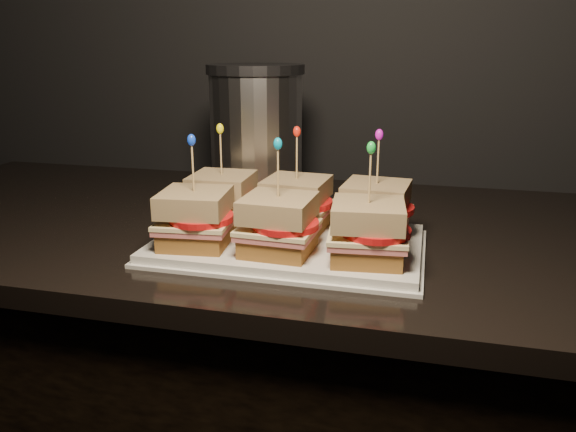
# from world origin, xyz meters

# --- Properties ---
(granite_slab) EXTENTS (2.41, 0.71, 0.03)m
(granite_slab) POSITION_xyz_m (0.21, 1.65, 0.93)
(granite_slab) COLOR black
(granite_slab) RESTS_ON cabinet
(platter) EXTENTS (0.40, 0.25, 0.02)m
(platter) POSITION_xyz_m (-0.11, 1.52, 0.95)
(platter) COLOR white
(platter) RESTS_ON granite_slab
(platter_rim) EXTENTS (0.41, 0.26, 0.01)m
(platter_rim) POSITION_xyz_m (-0.11, 1.52, 0.95)
(platter_rim) COLOR white
(platter_rim) RESTS_ON granite_slab
(sandwich_0_bread_bot) EXTENTS (0.10, 0.10, 0.03)m
(sandwich_0_bread_bot) POSITION_xyz_m (-0.24, 1.58, 0.97)
(sandwich_0_bread_bot) COLOR #5C3415
(sandwich_0_bread_bot) RESTS_ON platter
(sandwich_0_ham) EXTENTS (0.11, 0.10, 0.01)m
(sandwich_0_ham) POSITION_xyz_m (-0.24, 1.58, 0.99)
(sandwich_0_ham) COLOR #C75959
(sandwich_0_ham) RESTS_ON sandwich_0_bread_bot
(sandwich_0_cheese) EXTENTS (0.11, 0.10, 0.01)m
(sandwich_0_cheese) POSITION_xyz_m (-0.24, 1.58, 1.00)
(sandwich_0_cheese) COLOR #F5E09F
(sandwich_0_cheese) RESTS_ON sandwich_0_ham
(sandwich_0_tomato) EXTENTS (0.09, 0.09, 0.01)m
(sandwich_0_tomato) POSITION_xyz_m (-0.22, 1.57, 1.01)
(sandwich_0_tomato) COLOR red
(sandwich_0_tomato) RESTS_ON sandwich_0_cheese
(sandwich_0_bread_top) EXTENTS (0.10, 0.10, 0.03)m
(sandwich_0_bread_top) POSITION_xyz_m (-0.24, 1.58, 1.03)
(sandwich_0_bread_top) COLOR brown
(sandwich_0_bread_top) RESTS_ON sandwich_0_tomato
(sandwich_0_pick) EXTENTS (0.00, 0.00, 0.09)m
(sandwich_0_pick) POSITION_xyz_m (-0.24, 1.58, 1.07)
(sandwich_0_pick) COLOR tan
(sandwich_0_pick) RESTS_ON sandwich_0_bread_top
(sandwich_0_frill) EXTENTS (0.01, 0.01, 0.02)m
(sandwich_0_frill) POSITION_xyz_m (-0.24, 1.58, 1.12)
(sandwich_0_frill) COLOR yellow
(sandwich_0_frill) RESTS_ON sandwich_0_pick
(sandwich_1_bread_bot) EXTENTS (0.10, 0.10, 0.03)m
(sandwich_1_bread_bot) POSITION_xyz_m (-0.11, 1.58, 0.97)
(sandwich_1_bread_bot) COLOR #5C3415
(sandwich_1_bread_bot) RESTS_ON platter
(sandwich_1_ham) EXTENTS (0.11, 0.11, 0.01)m
(sandwich_1_ham) POSITION_xyz_m (-0.11, 1.58, 0.99)
(sandwich_1_ham) COLOR #C75959
(sandwich_1_ham) RESTS_ON sandwich_1_bread_bot
(sandwich_1_cheese) EXTENTS (0.11, 0.11, 0.01)m
(sandwich_1_cheese) POSITION_xyz_m (-0.11, 1.58, 1.00)
(sandwich_1_cheese) COLOR #F5E09F
(sandwich_1_cheese) RESTS_ON sandwich_1_ham
(sandwich_1_tomato) EXTENTS (0.09, 0.09, 0.01)m
(sandwich_1_tomato) POSITION_xyz_m (-0.10, 1.57, 1.01)
(sandwich_1_tomato) COLOR red
(sandwich_1_tomato) RESTS_ON sandwich_1_cheese
(sandwich_1_bread_top) EXTENTS (0.10, 0.10, 0.03)m
(sandwich_1_bread_top) POSITION_xyz_m (-0.11, 1.58, 1.03)
(sandwich_1_bread_top) COLOR brown
(sandwich_1_bread_top) RESTS_ON sandwich_1_tomato
(sandwich_1_pick) EXTENTS (0.00, 0.00, 0.09)m
(sandwich_1_pick) POSITION_xyz_m (-0.11, 1.58, 1.07)
(sandwich_1_pick) COLOR tan
(sandwich_1_pick) RESTS_ON sandwich_1_bread_top
(sandwich_1_frill) EXTENTS (0.01, 0.01, 0.02)m
(sandwich_1_frill) POSITION_xyz_m (-0.11, 1.58, 1.12)
(sandwich_1_frill) COLOR red
(sandwich_1_frill) RESTS_ON sandwich_1_pick
(sandwich_2_bread_bot) EXTENTS (0.10, 0.10, 0.03)m
(sandwich_2_bread_bot) POSITION_xyz_m (0.02, 1.58, 0.97)
(sandwich_2_bread_bot) COLOR #5C3415
(sandwich_2_bread_bot) RESTS_ON platter
(sandwich_2_ham) EXTENTS (0.11, 0.11, 0.01)m
(sandwich_2_ham) POSITION_xyz_m (0.02, 1.58, 0.99)
(sandwich_2_ham) COLOR #C75959
(sandwich_2_ham) RESTS_ON sandwich_2_bread_bot
(sandwich_2_cheese) EXTENTS (0.11, 0.11, 0.01)m
(sandwich_2_cheese) POSITION_xyz_m (0.02, 1.58, 1.00)
(sandwich_2_cheese) COLOR #F5E09F
(sandwich_2_cheese) RESTS_ON sandwich_2_ham
(sandwich_2_tomato) EXTENTS (0.09, 0.09, 0.01)m
(sandwich_2_tomato) POSITION_xyz_m (0.03, 1.57, 1.01)
(sandwich_2_tomato) COLOR red
(sandwich_2_tomato) RESTS_ON sandwich_2_cheese
(sandwich_2_bread_top) EXTENTS (0.10, 0.10, 0.03)m
(sandwich_2_bread_top) POSITION_xyz_m (0.02, 1.58, 1.03)
(sandwich_2_bread_top) COLOR brown
(sandwich_2_bread_top) RESTS_ON sandwich_2_tomato
(sandwich_2_pick) EXTENTS (0.00, 0.00, 0.09)m
(sandwich_2_pick) POSITION_xyz_m (0.02, 1.58, 1.07)
(sandwich_2_pick) COLOR tan
(sandwich_2_pick) RESTS_ON sandwich_2_bread_top
(sandwich_2_frill) EXTENTS (0.01, 0.01, 0.02)m
(sandwich_2_frill) POSITION_xyz_m (0.02, 1.58, 1.12)
(sandwich_2_frill) COLOR #D010C4
(sandwich_2_frill) RESTS_ON sandwich_2_pick
(sandwich_3_bread_bot) EXTENTS (0.10, 0.10, 0.03)m
(sandwich_3_bread_bot) POSITION_xyz_m (-0.24, 1.46, 0.97)
(sandwich_3_bread_bot) COLOR #5C3415
(sandwich_3_bread_bot) RESTS_ON platter
(sandwich_3_ham) EXTENTS (0.11, 0.11, 0.01)m
(sandwich_3_ham) POSITION_xyz_m (-0.24, 1.46, 0.99)
(sandwich_3_ham) COLOR #C75959
(sandwich_3_ham) RESTS_ON sandwich_3_bread_bot
(sandwich_3_cheese) EXTENTS (0.12, 0.11, 0.01)m
(sandwich_3_cheese) POSITION_xyz_m (-0.24, 1.46, 1.00)
(sandwich_3_cheese) COLOR #F5E09F
(sandwich_3_cheese) RESTS_ON sandwich_3_ham
(sandwich_3_tomato) EXTENTS (0.09, 0.09, 0.01)m
(sandwich_3_tomato) POSITION_xyz_m (-0.22, 1.46, 1.01)
(sandwich_3_tomato) COLOR red
(sandwich_3_tomato) RESTS_ON sandwich_3_cheese
(sandwich_3_bread_top) EXTENTS (0.11, 0.11, 0.03)m
(sandwich_3_bread_top) POSITION_xyz_m (-0.24, 1.46, 1.03)
(sandwich_3_bread_top) COLOR brown
(sandwich_3_bread_top) RESTS_ON sandwich_3_tomato
(sandwich_3_pick) EXTENTS (0.00, 0.00, 0.09)m
(sandwich_3_pick) POSITION_xyz_m (-0.24, 1.46, 1.07)
(sandwich_3_pick) COLOR tan
(sandwich_3_pick) RESTS_ON sandwich_3_bread_top
(sandwich_3_frill) EXTENTS (0.01, 0.01, 0.02)m
(sandwich_3_frill) POSITION_xyz_m (-0.24, 1.46, 1.12)
(sandwich_3_frill) COLOR blue
(sandwich_3_frill) RESTS_ON sandwich_3_pick
(sandwich_4_bread_bot) EXTENTS (0.10, 0.10, 0.03)m
(sandwich_4_bread_bot) POSITION_xyz_m (-0.11, 1.46, 0.97)
(sandwich_4_bread_bot) COLOR #5C3415
(sandwich_4_bread_bot) RESTS_ON platter
(sandwich_4_ham) EXTENTS (0.11, 0.11, 0.01)m
(sandwich_4_ham) POSITION_xyz_m (-0.11, 1.46, 0.99)
(sandwich_4_ham) COLOR #C75959
(sandwich_4_ham) RESTS_ON sandwich_4_bread_bot
(sandwich_4_cheese) EXTENTS (0.11, 0.11, 0.01)m
(sandwich_4_cheese) POSITION_xyz_m (-0.11, 1.46, 1.00)
(sandwich_4_cheese) COLOR #F5E09F
(sandwich_4_cheese) RESTS_ON sandwich_4_ham
(sandwich_4_tomato) EXTENTS (0.09, 0.09, 0.01)m
(sandwich_4_tomato) POSITION_xyz_m (-0.10, 1.46, 1.01)
(sandwich_4_tomato) COLOR red
(sandwich_4_tomato) RESTS_ON sandwich_4_cheese
(sandwich_4_bread_top) EXTENTS (0.10, 0.10, 0.03)m
(sandwich_4_bread_top) POSITION_xyz_m (-0.11, 1.46, 1.03)
(sandwich_4_bread_top) COLOR brown
(sandwich_4_bread_top) RESTS_ON sandwich_4_tomato
(sandwich_4_pick) EXTENTS (0.00, 0.00, 0.09)m
(sandwich_4_pick) POSITION_xyz_m (-0.11, 1.46, 1.07)
(sandwich_4_pick) COLOR tan
(sandwich_4_pick) RESTS_ON sandwich_4_bread_top
(sandwich_4_frill) EXTENTS (0.01, 0.01, 0.02)m
(sandwich_4_frill) POSITION_xyz_m (-0.11, 1.46, 1.12)
(sandwich_4_frill) COLOR #0594B7
(sandwich_4_frill) RESTS_ON sandwich_4_pick
(sandwich_5_bread_bot) EXTENTS (0.10, 0.10, 0.03)m
(sandwich_5_bread_bot) POSITION_xyz_m (0.02, 1.46, 0.97)
(sandwich_5_bread_bot) COLOR #5C3415
(sandwich_5_bread_bot) RESTS_ON platter
(sandwich_5_ham) EXTENTS (0.11, 0.11, 0.01)m
(sandwich_5_ham) POSITION_xyz_m (0.02, 1.46, 0.99)
(sandwich_5_ham) COLOR #C75959
(sandwich_5_ham) RESTS_ON sandwich_5_bread_bot
(sandwich_5_cheese) EXTENTS (0.12, 0.11, 0.01)m
(sandwich_5_cheese) POSITION_xyz_m (0.02, 1.46, 1.00)
(sandwich_5_cheese) COLOR #F5E09F
(sandwich_5_cheese) RESTS_ON sandwich_5_ham
(sandwich_5_tomato) EXTENTS (0.09, 0.09, 0.01)m
(sandwich_5_tomato) POSITION_xyz_m (0.03, 1.46, 1.01)
(sandwich_5_tomato) COLOR red
(sandwich_5_tomato) RESTS_ON sandwich_5_cheese
(sandwich_5_bread_top) EXTENTS (0.11, 0.11, 0.03)m
(sandwich_5_bread_top) POSITION_xyz_m (0.02, 1.46, 1.03)
(sandwich_5_bread_top) COLOR brown
(sandwich_5_bread_top) RESTS_ON sandwich_5_tomato
(sandwich_5_pick) EXTENTS (0.00, 0.00, 0.09)m
(sandwich_5_pick) POSITION_xyz_m (0.02, 1.46, 1.07)
(sandwich_5_pick) COLOR tan
(sandwich_5_pick) RESTS_ON sandwich_5_bread_top
(sandwich_5_frill) EXTENTS (0.01, 0.01, 0.02)m
(sandwich_5_frill) POSITION_xyz_m (0.02, 1.46, 1.12)
(sandwich_5_frill) COLOR green
(sandwich_5_frill) RESTS_ON sandwich_5_pick
(appliance_base) EXTENTS (0.24, 0.22, 0.03)m
(appliance_base) POSITION_xyz_m (-0.23, 1.75, 0.96)
(appliance_base) COLOR #262628
(appliance_base) RESTS_ON granite_slab
(appliance_body) EXTENTS (0.17, 0.17, 0.23)m
(appliance_body) POSITION_xyz_m (-0.23, 1.75, 1.08)
(appliance_body) COLOR silver
(appliance_body) RESTS_ON appliance_base
(appliance_lid) EXTENTS (0.18, 0.18, 0.02)m
(appliance_lid) POSITION_xyz_m (-0.23, 1.75, 1.20)
(appliance_lid) COLOR #262628
(appliance_lid) RESTS_ON appliance_body
(appliance) EXTENTS (0.21, 0.17, 0.27)m
(appliance) POSITION_xyz_m (-0.23, 1.75, 1.08)
(appliance) COLOR silver
(appliance) RESTS_ON granite_slab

